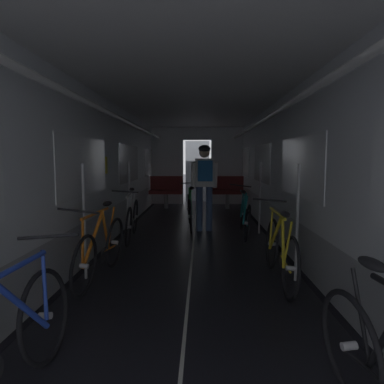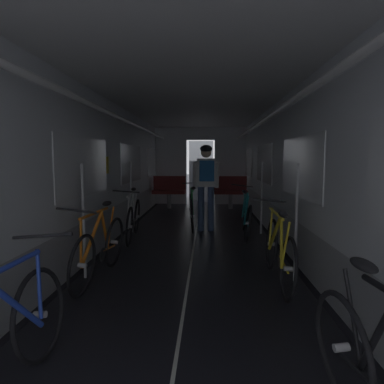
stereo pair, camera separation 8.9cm
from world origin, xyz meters
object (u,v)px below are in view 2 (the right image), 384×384
Objects in this scene: bench_seat_far_left at (169,189)px; bicycle_green_in_aisle at (192,210)px; bench_seat_far_right at (230,189)px; bicycle_yellow at (279,251)px; person_cyclist_aisle at (206,178)px; bicycle_white at (133,218)px; bicycle_teal at (246,216)px; bicycle_orange at (100,248)px.

bench_seat_far_left is 0.58× the size of bicycle_green_in_aisle.
bench_seat_far_right reaches higher than bicycle_yellow.
person_cyclist_aisle is 0.80m from bicycle_green_in_aisle.
person_cyclist_aisle is (1.31, 0.77, 0.69)m from bicycle_white.
bicycle_teal is at bearing 92.33° from bicycle_yellow.
bicycle_orange is (-1.96, -6.01, -0.19)m from bench_seat_far_right.
bench_seat_far_right is 0.58× the size of bicycle_orange.
bench_seat_far_left is at bearing 109.10° from person_cyclist_aisle.
bicycle_white is 1.00× the size of bicycle_green_in_aisle.
bicycle_orange is 0.98× the size of person_cyclist_aisle.
bench_seat_far_right is at bearing 77.59° from person_cyclist_aisle.
person_cyclist_aisle reaches higher than bicycle_yellow.
bicycle_green_in_aisle is at bearing 138.56° from person_cyclist_aisle.
person_cyclist_aisle is at bearing 151.66° from bicycle_teal.
bicycle_teal reaches higher than bicycle_yellow.
bicycle_orange is 2.07m from bicycle_white.
bicycle_white is (-2.01, -3.95, -0.18)m from bench_seat_far_right.
bicycle_white is (-2.07, -0.36, 0.00)m from bicycle_teal.
bicycle_yellow is 1.00× the size of bicycle_white.
bicycle_white is at bearing -170.24° from bicycle_teal.
person_cyclist_aisle is (1.26, 2.83, 0.69)m from bicycle_orange.
bicycle_teal is 2.45m from bicycle_yellow.
bench_seat_far_left is at bearing 105.34° from bicycle_green_in_aisle.
person_cyclist_aisle is (-0.70, -3.18, 0.50)m from bench_seat_far_right.
bicycle_yellow and bicycle_white have the same top height.
bicycle_white is at bearing -149.64° from person_cyclist_aisle.
bench_seat_far_left is 0.58× the size of bicycle_yellow.
bicycle_teal reaches higher than bicycle_orange.
bicycle_white is 1.45m from bicycle_green_in_aisle.
bench_seat_far_right reaches higher than bicycle_orange.
bicycle_orange is (-0.16, -6.01, -0.19)m from bench_seat_far_left.
bench_seat_far_right is at bearing 0.00° from bench_seat_far_left.
bicycle_white is at bearing 91.36° from bicycle_orange.
bicycle_yellow is at bearing -0.80° from bicycle_orange.
bicycle_yellow is at bearing -43.95° from bicycle_white.
bicycle_yellow is at bearing -69.59° from bicycle_green_in_aisle.
bicycle_teal is (1.86, -3.59, -0.19)m from bench_seat_far_left.
bicycle_orange is 1.00× the size of bicycle_green_in_aisle.
bicycle_teal is 1.26m from bicycle_green_in_aisle.
bicycle_yellow is at bearing -73.23° from person_cyclist_aisle.
bicycle_orange is 3.25m from bicycle_green_in_aisle.
bicycle_teal is 1.00× the size of bicycle_orange.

